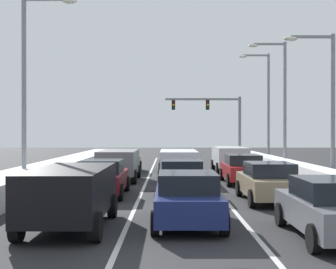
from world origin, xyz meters
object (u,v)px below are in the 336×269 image
at_px(street_lamp_right_far, 264,99).
at_px(street_lamp_right_mid, 279,94).
at_px(sedan_tan_right_lane_second, 267,182).
at_px(sedan_green_center_lane_fourth, 172,160).
at_px(suv_silver_right_lane_fourth, 229,157).
at_px(sedan_charcoal_center_lane_second, 180,178).
at_px(street_lamp_right_near, 324,94).
at_px(sedan_navy_center_lane_nearest, 186,198).
at_px(street_lamp_left_mid, 30,75).
at_px(sedan_red_right_lane_third, 241,169).
at_px(suv_black_left_lane_nearest, 70,192).
at_px(suv_white_center_lane_third, 177,163).
at_px(sedan_gray_right_lane_nearest, 330,208).
at_px(sedan_maroon_left_lane_second, 101,178).
at_px(suv_gray_left_lane_third, 118,162).
at_px(sedan_tan_left_lane_fourth, 124,161).
at_px(traffic_light_gantry, 215,114).

bearing_deg(street_lamp_right_far, street_lamp_right_mid, -94.31).
height_order(sedan_tan_right_lane_second, sedan_green_center_lane_fourth, same).
distance_m(suv_silver_right_lane_fourth, sedan_charcoal_center_lane_second, 12.46).
height_order(sedan_green_center_lane_fourth, street_lamp_right_near, street_lamp_right_near).
bearing_deg(street_lamp_right_near, sedan_navy_center_lane_nearest, -124.63).
bearing_deg(sedan_charcoal_center_lane_second, street_lamp_left_mid, 157.38).
distance_m(sedan_red_right_lane_third, street_lamp_left_mid, 11.59).
distance_m(street_lamp_right_near, street_lamp_right_far, 16.57).
bearing_deg(suv_black_left_lane_nearest, suv_silver_right_lane_fourth, 69.97).
relative_size(sedan_red_right_lane_third, suv_white_center_lane_third, 0.92).
xyz_separation_m(sedan_gray_right_lane_nearest, sedan_tan_right_lane_second, (-0.24, 6.34, 0.00)).
height_order(suv_white_center_lane_third, sedan_maroon_left_lane_second, suv_white_center_lane_third).
height_order(sedan_red_right_lane_third, street_lamp_right_far, street_lamp_right_far).
distance_m(sedan_charcoal_center_lane_second, street_lamp_right_near, 9.81).
relative_size(sedan_charcoal_center_lane_second, suv_gray_left_lane_third, 0.92).
bearing_deg(street_lamp_left_mid, suv_silver_right_lane_fourth, 39.89).
height_order(sedan_tan_left_lane_fourth, street_lamp_right_mid, street_lamp_right_mid).
distance_m(sedan_red_right_lane_third, traffic_light_gantry, 23.06).
relative_size(street_lamp_right_far, street_lamp_left_mid, 1.03).
distance_m(suv_gray_left_lane_third, street_lamp_right_near, 11.55).
distance_m(sedan_tan_right_lane_second, street_lamp_right_mid, 15.91).
bearing_deg(traffic_light_gantry, sedan_maroon_left_lane_second, -105.36).
xyz_separation_m(sedan_charcoal_center_lane_second, suv_black_left_lane_nearest, (-3.26, -6.76, 0.25)).
relative_size(sedan_gray_right_lane_nearest, traffic_light_gantry, 0.60).
bearing_deg(street_lamp_right_far, sedan_red_right_lane_third, -105.23).
height_order(sedan_tan_left_lane_fourth, street_lamp_right_far, street_lamp_right_far).
xyz_separation_m(sedan_gray_right_lane_nearest, street_lamp_right_far, (4.28, 29.36, 4.80)).
distance_m(sedan_tan_right_lane_second, street_lamp_right_near, 8.72).
xyz_separation_m(sedan_gray_right_lane_nearest, sedan_navy_center_lane_nearest, (-3.53, 1.79, 0.00)).
bearing_deg(traffic_light_gantry, suv_gray_left_lane_third, -109.36).
height_order(suv_silver_right_lane_fourth, street_lamp_left_mid, street_lamp_left_mid).
xyz_separation_m(sedan_navy_center_lane_nearest, sedan_tan_left_lane_fourth, (-3.43, 18.29, 0.00)).
distance_m(sedan_navy_center_lane_nearest, suv_white_center_lane_third, 12.21).
height_order(suv_silver_right_lane_fourth, suv_gray_left_lane_third, same).
relative_size(sedan_tan_right_lane_second, sedan_navy_center_lane_nearest, 1.00).
xyz_separation_m(sedan_red_right_lane_third, sedan_navy_center_lane_nearest, (-3.31, -11.02, 0.00)).
relative_size(sedan_gray_right_lane_nearest, sedan_red_right_lane_third, 1.00).
relative_size(sedan_gray_right_lane_nearest, street_lamp_left_mid, 0.49).
distance_m(sedan_charcoal_center_lane_second, sedan_green_center_lane_fourth, 12.91).
relative_size(suv_gray_left_lane_third, street_lamp_left_mid, 0.53).
bearing_deg(street_lamp_right_mid, street_lamp_right_far, 85.69).
distance_m(suv_white_center_lane_third, suv_gray_left_lane_third, 3.26).
bearing_deg(suv_silver_right_lane_fourth, sedan_tan_right_lane_second, -91.17).
xyz_separation_m(sedan_green_center_lane_fourth, street_lamp_right_near, (7.80, -8.10, 3.91)).
height_order(sedan_green_center_lane_fourth, sedan_tan_left_lane_fourth, same).
xyz_separation_m(sedan_maroon_left_lane_second, traffic_light_gantry, (7.56, 27.50, 3.73)).
bearing_deg(sedan_gray_right_lane_nearest, suv_black_left_lane_nearest, 169.55).
xyz_separation_m(sedan_red_right_lane_third, street_lamp_right_mid, (3.88, 8.28, 4.51)).
bearing_deg(sedan_navy_center_lane_nearest, sedan_tan_left_lane_fourth, 100.62).
bearing_deg(street_lamp_right_near, sedan_gray_right_lane_nearest, -107.68).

